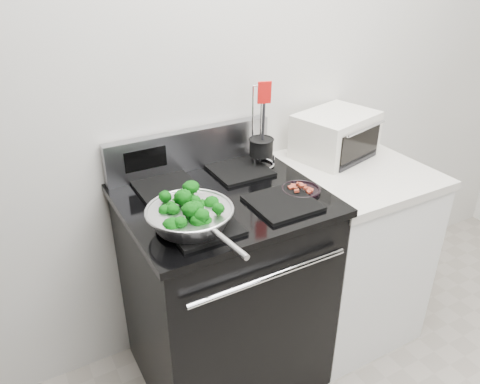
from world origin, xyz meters
TOP-DOWN VIEW (x-y plane):
  - back_wall at (0.00, 1.75)m, footprint 4.00×0.02m
  - gas_range at (-0.30, 1.41)m, footprint 0.79×0.69m
  - counter at (0.39, 1.41)m, footprint 0.62×0.68m
  - skillet at (-0.51, 1.26)m, footprint 0.31×0.49m
  - broccoli_pile at (-0.51, 1.26)m, footprint 0.24×0.24m
  - bacon_plate at (-0.00, 1.29)m, footprint 0.16×0.16m
  - utensil_holder at (-0.02, 1.59)m, footprint 0.13×0.13m
  - toaster_oven at (0.39, 1.57)m, footprint 0.43×0.36m

SIDE VIEW (x-z plane):
  - counter at x=0.39m, z-range 0.00..0.92m
  - gas_range at x=-0.30m, z-range -0.08..1.05m
  - bacon_plate at x=0.00m, z-range 0.95..0.99m
  - skillet at x=-0.51m, z-range 0.97..1.03m
  - broccoli_pile at x=-0.51m, z-range 0.98..1.06m
  - utensil_holder at x=-0.02m, z-range 0.83..1.21m
  - toaster_oven at x=0.39m, z-range 0.92..1.13m
  - back_wall at x=0.00m, z-range 0.00..2.70m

